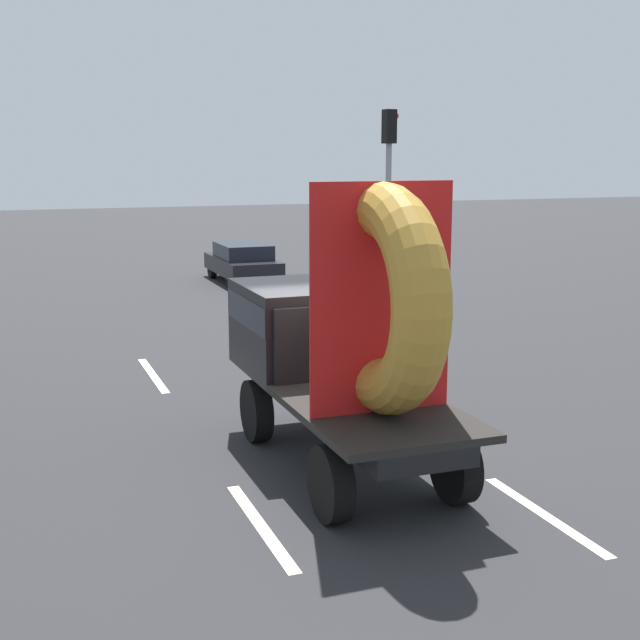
% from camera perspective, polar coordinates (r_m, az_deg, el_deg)
% --- Properties ---
extents(ground_plane, '(120.00, 120.00, 0.00)m').
position_cam_1_polar(ground_plane, '(13.03, 2.09, -8.82)').
color(ground_plane, '#28282B').
extents(flatbed_truck, '(2.02, 5.25, 4.07)m').
position_cam_1_polar(flatbed_truck, '(12.20, 1.30, -0.87)').
color(flatbed_truck, black).
rests_on(flatbed_truck, ground_plane).
extents(distant_sedan, '(1.76, 4.11, 1.34)m').
position_cam_1_polar(distant_sedan, '(29.94, -5.11, 3.86)').
color(distant_sedan, black).
rests_on(distant_sedan, ground_plane).
extents(traffic_light, '(0.42, 0.36, 5.54)m').
position_cam_1_polar(traffic_light, '(23.94, 4.54, 9.09)').
color(traffic_light, gray).
rests_on(traffic_light, ground_plane).
extents(lane_dash_left_near, '(0.16, 2.63, 0.01)m').
position_cam_1_polar(lane_dash_left_near, '(10.72, -3.93, -13.34)').
color(lane_dash_left_near, beige).
rests_on(lane_dash_left_near, ground_plane).
extents(lane_dash_left_far, '(0.16, 2.88, 0.01)m').
position_cam_1_polar(lane_dash_left_far, '(17.78, -10.94, -3.57)').
color(lane_dash_left_far, beige).
rests_on(lane_dash_left_far, ground_plane).
extents(lane_dash_right_near, '(0.16, 2.54, 0.01)m').
position_cam_1_polar(lane_dash_right_near, '(11.33, 14.56, -12.30)').
color(lane_dash_right_near, beige).
rests_on(lane_dash_right_near, ground_plane).
extents(lane_dash_right_far, '(0.16, 2.12, 0.01)m').
position_cam_1_polar(lane_dash_right_far, '(18.15, -0.06, -3.07)').
color(lane_dash_right_far, beige).
rests_on(lane_dash_right_far, ground_plane).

